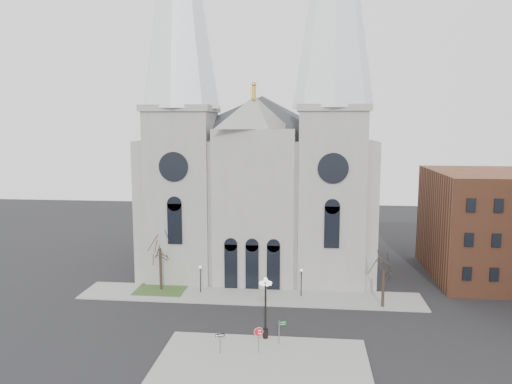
# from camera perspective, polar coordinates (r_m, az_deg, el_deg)

# --- Properties ---
(ground) EXTENTS (160.00, 160.00, 0.00)m
(ground) POSITION_cam_1_polar(r_m,az_deg,el_deg) (49.69, -2.28, -16.09)
(ground) COLOR black
(ground) RESTS_ON ground
(sidewalk_near) EXTENTS (18.00, 10.00, 0.14)m
(sidewalk_near) POSITION_cam_1_polar(r_m,az_deg,el_deg) (44.85, 0.75, -18.76)
(sidewalk_near) COLOR gray
(sidewalk_near) RESTS_ON ground
(sidewalk_far) EXTENTS (40.00, 6.00, 0.14)m
(sidewalk_far) POSITION_cam_1_polar(r_m,az_deg,el_deg) (59.80, -0.72, -11.79)
(sidewalk_far) COLOR gray
(sidewalk_far) RESTS_ON ground
(grass_patch) EXTENTS (6.00, 5.00, 0.18)m
(grass_patch) POSITION_cam_1_polar(r_m,az_deg,el_deg) (62.90, -10.79, -10.91)
(grass_patch) COLOR #314F21
(grass_patch) RESTS_ON ground
(cathedral) EXTENTS (33.00, 26.66, 54.00)m
(cathedral) POSITION_cam_1_polar(r_m,az_deg,el_deg) (68.15, 0.45, 6.42)
(cathedral) COLOR gray
(cathedral) RESTS_ON ground
(bg_building_brick) EXTENTS (14.00, 18.00, 14.00)m
(bg_building_brick) POSITION_cam_1_polar(r_m,az_deg,el_deg) (72.08, 24.87, -3.42)
(bg_building_brick) COLOR brown
(bg_building_brick) RESTS_ON ground
(tree_left) EXTENTS (3.20, 3.20, 7.50)m
(tree_left) POSITION_cam_1_polar(r_m,az_deg,el_deg) (61.37, -10.92, -6.05)
(tree_left) COLOR black
(tree_left) RESTS_ON ground
(tree_right) EXTENTS (3.20, 3.20, 6.00)m
(tree_right) POSITION_cam_1_polar(r_m,az_deg,el_deg) (56.78, 14.41, -8.46)
(tree_right) COLOR black
(tree_right) RESTS_ON ground
(ped_lamp_left) EXTENTS (0.32, 0.32, 3.26)m
(ped_lamp_left) POSITION_cam_1_polar(r_m,az_deg,el_deg) (60.53, -6.39, -9.34)
(ped_lamp_left) COLOR black
(ped_lamp_left) RESTS_ON sidewalk_far
(ped_lamp_right) EXTENTS (0.32, 0.32, 3.26)m
(ped_lamp_right) POSITION_cam_1_polar(r_m,az_deg,el_deg) (59.18, 5.20, -9.73)
(ped_lamp_right) COLOR black
(ped_lamp_right) RESTS_ON sidewalk_far
(stop_sign) EXTENTS (0.87, 0.09, 2.40)m
(stop_sign) POSITION_cam_1_polar(r_m,az_deg,el_deg) (45.33, 0.30, -15.96)
(stop_sign) COLOR slate
(stop_sign) RESTS_ON sidewalk_near
(globe_lamp) EXTENTS (1.67, 1.67, 5.90)m
(globe_lamp) POSITION_cam_1_polar(r_m,az_deg,el_deg) (47.48, 1.10, -12.25)
(globe_lamp) COLOR black
(globe_lamp) RESTS_ON sidewalk_near
(one_way_sign) EXTENTS (0.79, 0.37, 1.92)m
(one_way_sign) POSITION_cam_1_polar(r_m,az_deg,el_deg) (45.53, -4.15, -16.42)
(one_way_sign) COLOR slate
(one_way_sign) RESTS_ON sidewalk_near
(street_name_sign) EXTENTS (0.69, 0.26, 2.22)m
(street_name_sign) POSITION_cam_1_polar(r_m,az_deg,el_deg) (47.23, 2.76, -15.49)
(street_name_sign) COLOR slate
(street_name_sign) RESTS_ON sidewalk_near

